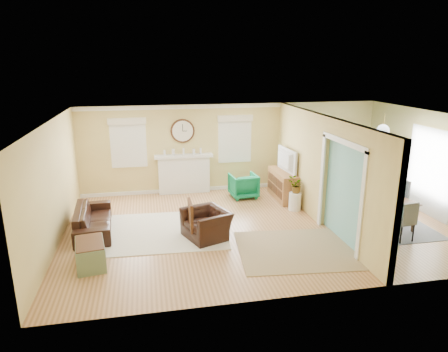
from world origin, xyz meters
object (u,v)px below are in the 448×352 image
Objects in this scene: green_chair at (243,186)px; dining_table at (373,207)px; eames_chair at (206,224)px; credenza at (283,185)px; sofa at (93,219)px.

green_chair is 3.58m from dining_table.
credenza is at bearing 109.76° from eames_chair.
eames_chair is 3.36m from credenza.
dining_table reaches higher than green_chair.
green_chair is 1.12m from credenza.
dining_table reaches higher than sofa.
sofa is at bearing -164.80° from credenza.
eames_chair reaches higher than sofa.
sofa is at bearing 18.59° from green_chair.
green_chair reaches higher than eames_chair.
green_chair is 0.38× the size of dining_table.
eames_chair is 1.29× the size of green_chair.
dining_table is at bearing 71.32° from eames_chair.
eames_chair is at bearing 55.29° from green_chair.
sofa is 6.70m from dining_table.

